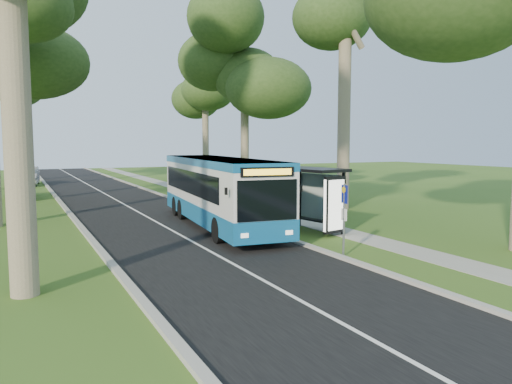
% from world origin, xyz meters
% --- Properties ---
extents(ground, '(120.00, 120.00, 0.00)m').
position_xyz_m(ground, '(0.00, 0.00, 0.00)').
color(ground, '#375B1C').
rests_on(ground, ground).
extents(road, '(7.00, 100.00, 0.02)m').
position_xyz_m(road, '(-3.50, 10.00, 0.01)').
color(road, black).
rests_on(road, ground).
extents(kerb_east, '(0.25, 100.00, 0.12)m').
position_xyz_m(kerb_east, '(0.00, 10.00, 0.06)').
color(kerb_east, '#9E9B93').
rests_on(kerb_east, ground).
extents(kerb_west, '(0.25, 100.00, 0.12)m').
position_xyz_m(kerb_west, '(-7.00, 10.00, 0.06)').
color(kerb_west, '#9E9B93').
rests_on(kerb_west, ground).
extents(centre_line, '(0.12, 100.00, 0.00)m').
position_xyz_m(centre_line, '(-3.50, 10.00, 0.02)').
color(centre_line, white).
rests_on(centre_line, road).
extents(footpath, '(1.50, 100.00, 0.02)m').
position_xyz_m(footpath, '(3.00, 10.00, 0.01)').
color(footpath, gray).
rests_on(footpath, ground).
extents(bus, '(3.56, 12.01, 3.14)m').
position_xyz_m(bus, '(-1.26, 3.41, 1.62)').
color(bus, silver).
rests_on(bus, ground).
extents(bus_stop_sign, '(0.10, 0.35, 2.47)m').
position_xyz_m(bus_stop_sign, '(0.30, -4.00, 1.54)').
color(bus_stop_sign, gray).
rests_on(bus_stop_sign, ground).
extents(bus_shelter, '(2.34, 3.49, 2.76)m').
position_xyz_m(bus_shelter, '(1.93, 0.08, 1.95)').
color(bus_shelter, black).
rests_on(bus_shelter, ground).
extents(litter_bin, '(0.57, 0.57, 0.99)m').
position_xyz_m(litter_bin, '(1.47, 8.54, 0.50)').
color(litter_bin, black).
rests_on(litter_bin, ground).
extents(car_white, '(1.76, 4.23, 1.43)m').
position_xyz_m(car_white, '(-9.29, 20.30, 0.72)').
color(car_white, silver).
rests_on(car_white, ground).
extents(car_silver, '(2.22, 5.14, 1.65)m').
position_xyz_m(car_silver, '(-8.43, 31.64, 0.82)').
color(car_silver, '#999CA0').
rests_on(car_silver, ground).
extents(tree_west_c, '(5.20, 5.20, 13.99)m').
position_xyz_m(tree_west_c, '(-9.00, 18.00, 10.37)').
color(tree_west_c, '#7A6B56').
rests_on(tree_west_c, ground).
extents(tree_west_e, '(5.20, 5.20, 15.92)m').
position_xyz_m(tree_west_e, '(-8.50, 38.00, 11.79)').
color(tree_west_e, '#7A6B56').
rests_on(tree_west_e, ground).
extents(tree_east_c, '(5.20, 5.20, 13.69)m').
position_xyz_m(tree_east_c, '(6.80, 18.00, 10.15)').
color(tree_east_c, '#7A6B56').
rests_on(tree_east_c, ground).
extents(tree_east_d, '(5.20, 5.20, 13.72)m').
position_xyz_m(tree_east_d, '(8.00, 30.00, 10.18)').
color(tree_east_d, '#7A6B56').
rests_on(tree_east_d, ground).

